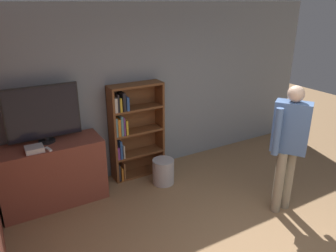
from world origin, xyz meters
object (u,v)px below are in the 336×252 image
(person, at_px, (289,140))
(television, at_px, (43,114))
(game_console, at_px, (34,149))
(bookshelf, at_px, (132,130))
(waste_bin, at_px, (163,171))

(person, bearing_deg, television, -158.69)
(game_console, height_order, bookshelf, bookshelf)
(game_console, distance_m, person, 3.26)
(waste_bin, bearing_deg, game_console, 174.57)
(game_console, distance_m, waste_bin, 1.94)
(television, bearing_deg, bookshelf, 3.52)
(bookshelf, distance_m, person, 2.35)
(bookshelf, bearing_deg, game_console, -168.22)
(waste_bin, bearing_deg, person, -52.97)
(person, bearing_deg, game_console, -153.37)
(television, distance_m, bookshelf, 1.39)
(television, relative_size, game_console, 4.27)
(television, distance_m, game_console, 0.48)
(television, height_order, person, person)
(person, distance_m, waste_bin, 1.96)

